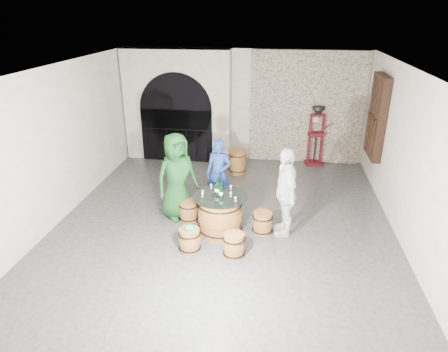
# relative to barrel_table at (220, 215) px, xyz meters

# --- Properties ---
(ground) EXTENTS (8.00, 8.00, 0.00)m
(ground) POSITION_rel_barrel_table_xyz_m (0.03, 0.46, -0.41)
(ground) COLOR #2B2B2D
(ground) RESTS_ON ground
(wall_back) EXTENTS (8.00, 0.00, 8.00)m
(wall_back) POSITION_rel_barrel_table_xyz_m (0.03, 4.46, 1.19)
(wall_back) COLOR beige
(wall_back) RESTS_ON ground
(wall_front) EXTENTS (8.00, 0.00, 8.00)m
(wall_front) POSITION_rel_barrel_table_xyz_m (0.03, -3.54, 1.19)
(wall_front) COLOR beige
(wall_front) RESTS_ON ground
(wall_left) EXTENTS (0.00, 8.00, 8.00)m
(wall_left) POSITION_rel_barrel_table_xyz_m (-3.47, 0.46, 1.19)
(wall_left) COLOR beige
(wall_left) RESTS_ON ground
(wall_right) EXTENTS (0.00, 8.00, 8.00)m
(wall_right) POSITION_rel_barrel_table_xyz_m (3.53, 0.46, 1.19)
(wall_right) COLOR beige
(wall_right) RESTS_ON ground
(ceiling) EXTENTS (8.00, 8.00, 0.00)m
(ceiling) POSITION_rel_barrel_table_xyz_m (0.03, 0.46, 2.79)
(ceiling) COLOR beige
(ceiling) RESTS_ON wall_back
(stone_facing_panel) EXTENTS (3.20, 0.12, 3.18)m
(stone_facing_panel) POSITION_rel_barrel_table_xyz_m (1.83, 4.40, 1.19)
(stone_facing_panel) COLOR #B1A68D
(stone_facing_panel) RESTS_ON ground
(arched_opening) EXTENTS (3.10, 0.60, 3.19)m
(arched_opening) POSITION_rel_barrel_table_xyz_m (-1.87, 4.20, 1.17)
(arched_opening) COLOR beige
(arched_opening) RESTS_ON ground
(shuttered_window) EXTENTS (0.23, 1.10, 2.00)m
(shuttered_window) POSITION_rel_barrel_table_xyz_m (3.41, 2.86, 1.39)
(shuttered_window) COLOR black
(shuttered_window) RESTS_ON wall_right
(barrel_table) EXTENTS (1.08, 1.08, 0.83)m
(barrel_table) POSITION_rel_barrel_table_xyz_m (0.00, 0.00, 0.00)
(barrel_table) COLOR brown
(barrel_table) RESTS_ON ground
(barrel_stool_left) EXTENTS (0.42, 0.42, 0.45)m
(barrel_stool_left) POSITION_rel_barrel_table_xyz_m (-0.74, 0.42, -0.19)
(barrel_stool_left) COLOR brown
(barrel_stool_left) RESTS_ON ground
(barrel_stool_far) EXTENTS (0.42, 0.42, 0.45)m
(barrel_stool_far) POSITION_rel_barrel_table_xyz_m (-0.15, 0.84, -0.19)
(barrel_stool_far) COLOR brown
(barrel_stool_far) RESTS_ON ground
(barrel_stool_right) EXTENTS (0.42, 0.42, 0.45)m
(barrel_stool_right) POSITION_rel_barrel_table_xyz_m (0.85, 0.12, -0.19)
(barrel_stool_right) COLOR brown
(barrel_stool_right) RESTS_ON ground
(barrel_stool_near_right) EXTENTS (0.42, 0.42, 0.45)m
(barrel_stool_near_right) POSITION_rel_barrel_table_xyz_m (0.37, -0.77, -0.19)
(barrel_stool_near_right) COLOR brown
(barrel_stool_near_right) RESTS_ON ground
(barrel_stool_near_left) EXTENTS (0.42, 0.42, 0.45)m
(barrel_stool_near_left) POSITION_rel_barrel_table_xyz_m (-0.47, -0.71, -0.19)
(barrel_stool_near_left) COLOR brown
(barrel_stool_near_left) RESTS_ON ground
(green_cap) EXTENTS (0.23, 0.18, 0.10)m
(green_cap) POSITION_rel_barrel_table_xyz_m (-0.47, -0.71, 0.08)
(green_cap) COLOR #0D934D
(green_cap) RESTS_ON barrel_stool_near_left
(person_green) EXTENTS (1.09, 1.07, 1.89)m
(person_green) POSITION_rel_barrel_table_xyz_m (-1.01, 0.57, 0.54)
(person_green) COLOR #113D17
(person_green) RESTS_ON ground
(person_blue) EXTENTS (0.63, 0.46, 1.58)m
(person_blue) POSITION_rel_barrel_table_xyz_m (-0.22, 1.22, 0.38)
(person_blue) COLOR navy
(person_blue) RESTS_ON ground
(person_white) EXTENTS (0.66, 1.14, 1.82)m
(person_white) POSITION_rel_barrel_table_xyz_m (1.27, 0.18, 0.50)
(person_white) COLOR silver
(person_white) RESTS_ON ground
(wine_bottle_left) EXTENTS (0.08, 0.08, 0.32)m
(wine_bottle_left) POSITION_rel_barrel_table_xyz_m (-0.08, 0.06, 0.55)
(wine_bottle_left) COLOR black
(wine_bottle_left) RESTS_ON barrel_table
(wine_bottle_center) EXTENTS (0.08, 0.08, 0.32)m
(wine_bottle_center) POSITION_rel_barrel_table_xyz_m (0.03, -0.08, 0.55)
(wine_bottle_center) COLOR black
(wine_bottle_center) RESTS_ON barrel_table
(wine_bottle_right) EXTENTS (0.08, 0.08, 0.32)m
(wine_bottle_right) POSITION_rel_barrel_table_xyz_m (-0.05, 0.05, 0.55)
(wine_bottle_right) COLOR black
(wine_bottle_right) RESTS_ON barrel_table
(tasting_glass_a) EXTENTS (0.05, 0.05, 0.10)m
(tasting_glass_a) POSITION_rel_barrel_table_xyz_m (-0.34, -0.08, 0.47)
(tasting_glass_a) COLOR #B76B23
(tasting_glass_a) RESTS_ON barrel_table
(tasting_glass_b) EXTENTS (0.05, 0.05, 0.10)m
(tasting_glass_b) POSITION_rel_barrel_table_xyz_m (0.21, 0.01, 0.47)
(tasting_glass_b) COLOR #B76B23
(tasting_glass_b) RESTS_ON barrel_table
(tasting_glass_c) EXTENTS (0.05, 0.05, 0.10)m
(tasting_glass_c) POSITION_rel_barrel_table_xyz_m (-0.23, 0.32, 0.47)
(tasting_glass_c) COLOR #B76B23
(tasting_glass_c) RESTS_ON barrel_table
(tasting_glass_d) EXTENTS (0.05, 0.05, 0.10)m
(tasting_glass_d) POSITION_rel_barrel_table_xyz_m (0.17, 0.33, 0.47)
(tasting_glass_d) COLOR #B76B23
(tasting_glass_d) RESTS_ON barrel_table
(tasting_glass_e) EXTENTS (0.05, 0.05, 0.10)m
(tasting_glass_e) POSITION_rel_barrel_table_xyz_m (0.33, -0.19, 0.47)
(tasting_glass_e) COLOR #B76B23
(tasting_glass_e) RESTS_ON barrel_table
(tasting_glass_f) EXTENTS (0.05, 0.05, 0.10)m
(tasting_glass_f) POSITION_rel_barrel_table_xyz_m (-0.34, 0.00, 0.47)
(tasting_glass_f) COLOR #B76B23
(tasting_glass_f) RESTS_ON barrel_table
(side_barrel) EXTENTS (0.49, 0.49, 0.66)m
(side_barrel) POSITION_rel_barrel_table_xyz_m (-0.00, 3.23, -0.08)
(side_barrel) COLOR brown
(side_barrel) RESTS_ON ground
(corking_press) EXTENTS (0.74, 0.47, 1.72)m
(corking_press) POSITION_rel_barrel_table_xyz_m (2.14, 4.16, 0.59)
(corking_press) COLOR #520D16
(corking_press) RESTS_ON ground
(control_box) EXTENTS (0.18, 0.10, 0.22)m
(control_box) POSITION_rel_barrel_table_xyz_m (2.08, 4.32, 0.94)
(control_box) COLOR silver
(control_box) RESTS_ON wall_back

